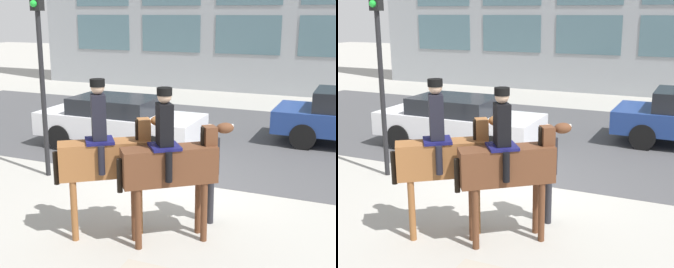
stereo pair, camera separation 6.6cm
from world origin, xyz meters
The scene contains 7 objects.
ground_plane centered at (0.00, 0.00, 0.00)m, with size 80.00×80.00×0.00m, color #9E9B93.
road_surface centered at (0.00, 4.75, 0.00)m, with size 25.98×8.50×0.01m.
mounted_horse_lead centered at (-0.52, -2.27, 1.40)m, with size 1.66×1.33×2.66m.
mounted_horse_companion centered at (0.57, -2.10, 1.37)m, with size 1.65×1.38×2.57m.
pedestrian_bystander centered at (0.90, -1.17, 1.07)m, with size 0.67×0.82×1.81m.
street_car_near_lane centered at (-2.90, 2.43, 0.77)m, with size 4.57×1.89×1.43m.
traffic_light centered at (-3.31, -0.27, 2.94)m, with size 0.24×0.29×4.43m.
Camera 2 is at (3.37, -8.63, 3.67)m, focal length 50.00 mm.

